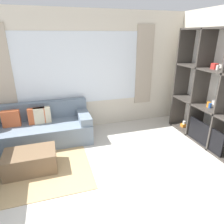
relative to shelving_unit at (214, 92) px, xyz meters
name	(u,v)px	position (x,y,z in m)	size (l,w,h in m)	color
wall_back	(79,73)	(-2.43, 1.55, 0.25)	(6.43, 0.11, 2.70)	beige
wall_right	(223,79)	(0.21, 0.04, 0.24)	(0.07, 4.15, 2.70)	beige
area_rug	(19,171)	(-3.77, 0.08, -1.10)	(2.38, 1.62, 0.01)	tan
shelving_unit	(214,92)	(0.00, 0.00, 0.00)	(0.43, 2.03, 2.31)	silver
couch_main	(40,129)	(-3.41, 1.06, -0.81)	(2.10, 0.90, 0.80)	slate
ottoman	(31,161)	(-3.56, 0.06, -0.93)	(0.84, 0.53, 0.36)	brown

